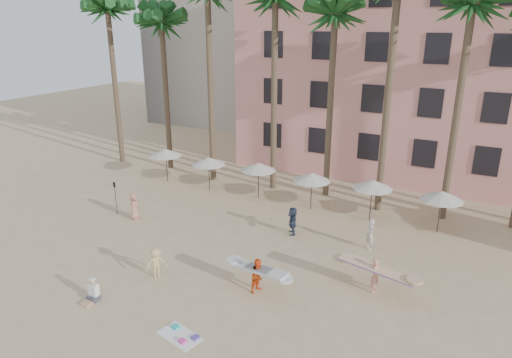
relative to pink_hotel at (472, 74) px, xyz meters
name	(u,v)px	position (x,y,z in m)	size (l,w,h in m)	color
ground	(227,313)	(-7.00, -26.00, -8.00)	(120.00, 120.00, 0.00)	#D1B789
pink_hotel	(472,74)	(0.00, 0.00, 0.00)	(35.00, 14.00, 16.00)	pink
palm_row	(357,3)	(-6.49, -11.00, 4.97)	(44.40, 5.40, 16.30)	brown
umbrella_row	(284,171)	(-10.00, -13.50, -5.67)	(22.50, 2.70, 2.73)	#332B23
beach_towel	(181,335)	(-7.85, -28.18, -7.97)	(1.98, 1.39, 0.14)	white
carrier_yellow	(376,273)	(-1.79, -21.35, -7.03)	(3.56, 1.10, 1.67)	#DF917D
carrier_white	(259,274)	(-6.58, -23.87, -7.10)	(2.98, 1.19, 1.66)	#FF581A
beachgoers	(231,229)	(-10.20, -20.22, -7.16)	(15.07, 8.99, 1.77)	#D5B771
paddle	(115,194)	(-18.84, -20.21, -6.59)	(0.18, 0.04, 2.23)	black
seated_man	(92,294)	(-12.84, -28.03, -7.63)	(0.47, 0.83, 1.07)	#3F3F4C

